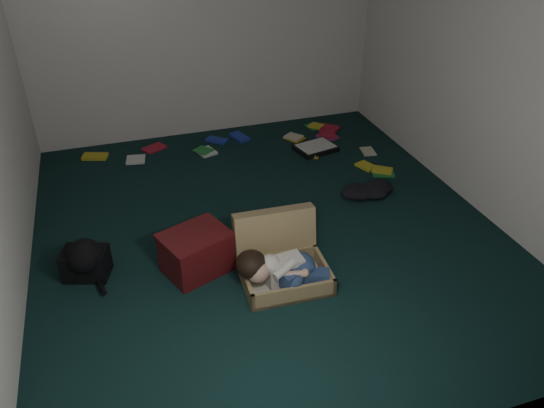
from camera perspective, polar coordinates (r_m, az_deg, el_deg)
floor at (r=4.78m, az=-0.56°, el=-2.65°), size 4.50×4.50×0.00m
wall_back at (r=6.27m, az=-7.21°, el=18.77°), size 4.50×0.00×4.50m
wall_front at (r=2.37m, az=16.04°, el=-6.23°), size 4.50×0.00×4.50m
wall_right at (r=5.11m, az=21.94°, el=13.71°), size 0.00×4.50×4.50m
suitcase at (r=4.18m, az=0.96°, el=-5.95°), size 0.69×0.67×0.48m
person at (r=4.02m, az=1.01°, el=-7.00°), size 0.71×0.36×0.30m
maroon_bin at (r=4.24m, az=-8.14°, el=-5.15°), size 0.62×0.55×0.35m
backpack at (r=4.43m, az=-19.41°, el=-5.93°), size 0.51×0.46×0.26m
clothing_pile at (r=5.36m, az=10.24°, el=1.79°), size 0.49×0.44×0.13m
paper_tray at (r=6.15m, az=4.72°, el=6.03°), size 0.51×0.42×0.06m
book_scatter at (r=6.19m, az=-0.48°, el=6.15°), size 3.18×1.62×0.02m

